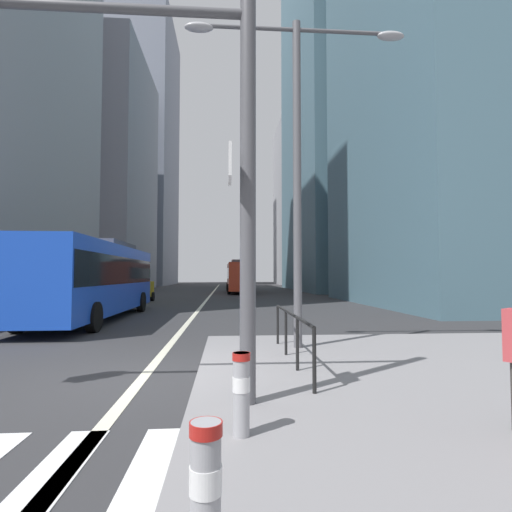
{
  "coord_description": "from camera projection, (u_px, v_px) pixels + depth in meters",
  "views": [
    {
      "loc": [
        1.52,
        -7.37,
        1.87
      ],
      "look_at": [
        3.66,
        21.81,
        3.29
      ],
      "focal_mm": 27.84,
      "sensor_mm": 36.0,
      "label": 1
    }
  ],
  "objects": [
    {
      "name": "car_receding_near",
      "position": [
        246.0,
        282.0,
        54.61
      ],
      "size": [
        2.15,
        4.13,
        1.94
      ],
      "color": "#B2A899",
      "rests_on": "ground"
    },
    {
      "name": "office_tower_right_mid",
      "position": [
        347.0,
        80.0,
        51.65
      ],
      "size": [
        13.87,
        23.53,
        54.56
      ],
      "primitive_type": "cube",
      "color": "slate",
      "rests_on": "ground"
    },
    {
      "name": "median_island",
      "position": [
        468.0,
        384.0,
        6.55
      ],
      "size": [
        9.0,
        10.0,
        0.15
      ],
      "primitive_type": "cube",
      "color": "gray",
      "rests_on": "ground"
    },
    {
      "name": "lane_centre_line",
      "position": [
        211.0,
        295.0,
        37.03
      ],
      "size": [
        0.2,
        80.0,
        0.01
      ],
      "primitive_type": "cube",
      "color": "beige",
      "rests_on": "ground"
    },
    {
      "name": "office_tower_left_mid",
      "position": [
        94.0,
        174.0,
        52.28
      ],
      "size": [
        13.24,
        18.66,
        30.49
      ],
      "primitive_type": "cube",
      "color": "gray",
      "rests_on": "ground"
    },
    {
      "name": "car_oncoming_mid",
      "position": [
        135.0,
        288.0,
        27.45
      ],
      "size": [
        2.12,
        4.12,
        1.94
      ],
      "color": "gold",
      "rests_on": "ground"
    },
    {
      "name": "street_lamp_post",
      "position": [
        297.0,
        136.0,
        9.69
      ],
      "size": [
        5.5,
        0.32,
        8.0
      ],
      "color": "#56565B",
      "rests_on": "median_island"
    },
    {
      "name": "office_tower_right_far",
      "position": [
        306.0,
        201.0,
        77.8
      ],
      "size": [
        10.23,
        23.46,
        32.86
      ],
      "primitive_type": "cube",
      "color": "#9E9EA3",
      "rests_on": "ground"
    },
    {
      "name": "city_bus_blue_oncoming",
      "position": [
        94.0,
        276.0,
        16.62
      ],
      "size": [
        2.72,
        11.4,
        3.4
      ],
      "color": "blue",
      "rests_on": "ground"
    },
    {
      "name": "bollard_front",
      "position": [
        206.0,
        489.0,
        2.3
      ],
      "size": [
        0.2,
        0.2,
        0.87
      ],
      "color": "#99999E",
      "rests_on": "median_island"
    },
    {
      "name": "office_tower_left_far",
      "position": [
        138.0,
        152.0,
        77.63
      ],
      "size": [
        13.53,
        21.05,
        51.86
      ],
      "primitive_type": "cube",
      "color": "slate",
      "rests_on": "ground"
    },
    {
      "name": "pedestrian_railing",
      "position": [
        291.0,
        325.0,
        7.9
      ],
      "size": [
        0.06,
        4.26,
        0.98
      ],
      "color": "black",
      "rests_on": "median_island"
    },
    {
      "name": "bollard_left",
      "position": [
        241.0,
        389.0,
        4.27
      ],
      "size": [
        0.2,
        0.2,
        0.88
      ],
      "color": "#99999E",
      "rests_on": "median_island"
    },
    {
      "name": "ground_plane",
      "position": [
        205.0,
        303.0,
        27.07
      ],
      "size": [
        160.0,
        160.0,
        0.0
      ],
      "primitive_type": "plane",
      "color": "#303033"
    },
    {
      "name": "city_bus_red_distant",
      "position": [
        237.0,
        275.0,
        63.89
      ],
      "size": [
        2.78,
        11.41,
        3.4
      ],
      "color": "#198456",
      "rests_on": "ground"
    },
    {
      "name": "traffic_signal_gantry",
      "position": [
        98.0,
        110.0,
        5.37
      ],
      "size": [
        6.13,
        0.65,
        6.0
      ],
      "color": "#515156",
      "rests_on": "median_island"
    },
    {
      "name": "city_bus_red_receding",
      "position": [
        240.0,
        275.0,
        42.26
      ],
      "size": [
        2.81,
        11.15,
        3.4
      ],
      "color": "red",
      "rests_on": "ground"
    }
  ]
}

